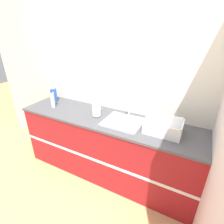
% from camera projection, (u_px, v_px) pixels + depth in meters
% --- Properties ---
extents(ground_plane, '(12.00, 12.00, 0.00)m').
position_uv_depth(ground_plane, '(97.00, 185.00, 2.42)').
color(ground_plane, tan).
extents(wall_back, '(4.84, 0.06, 2.60)m').
position_uv_depth(wall_back, '(118.00, 83.00, 2.36)').
color(wall_back, beige).
rests_on(wall_back, ground_plane).
extents(counter_cabinet, '(2.46, 0.62, 0.91)m').
position_uv_depth(counter_cabinet, '(107.00, 147.00, 2.46)').
color(counter_cabinet, maroon).
rests_on(counter_cabinet, ground_plane).
extents(sink, '(0.46, 0.40, 0.25)m').
position_uv_depth(sink, '(123.00, 121.00, 2.15)').
color(sink, silver).
rests_on(sink, counter_cabinet).
extents(paper_towel_roll, '(0.11, 0.11, 0.29)m').
position_uv_depth(paper_towel_roll, '(96.00, 106.00, 2.25)').
color(paper_towel_roll, '#4C4C51').
rests_on(paper_towel_roll, counter_cabinet).
extents(dish_rack, '(0.40, 0.29, 0.15)m').
position_uv_depth(dish_rack, '(163.00, 128.00, 1.94)').
color(dish_rack, white).
rests_on(dish_rack, counter_cabinet).
extents(bottle_clear, '(0.06, 0.06, 0.27)m').
position_uv_depth(bottle_clear, '(52.00, 99.00, 2.53)').
color(bottle_clear, silver).
rests_on(bottle_clear, counter_cabinet).
extents(bottle_blue, '(0.08, 0.08, 0.25)m').
position_uv_depth(bottle_blue, '(54.00, 94.00, 2.74)').
color(bottle_blue, '#2D56B7').
rests_on(bottle_blue, counter_cabinet).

